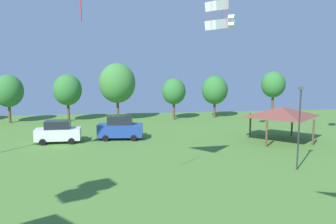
# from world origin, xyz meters

# --- Properties ---
(kite_flying_3) EXTENTS (0.96, 0.98, 1.30)m
(kite_flying_3) POSITION_xyz_m (8.38, 39.91, 12.17)
(kite_flying_3) COLOR white
(kite_flying_4) EXTENTS (1.85, 1.81, 2.35)m
(kite_flying_4) POSITION_xyz_m (4.77, 32.55, 11.84)
(kite_flying_4) COLOR white
(parked_car_leftmost) EXTENTS (4.47, 2.03, 2.29)m
(parked_car_leftmost) POSITION_xyz_m (-9.26, 40.62, 1.13)
(parked_car_leftmost) COLOR silver
(parked_car_leftmost) RESTS_ON ground
(parked_car_second_from_left) EXTENTS (4.83, 2.38, 2.56)m
(parked_car_second_from_left) POSITION_xyz_m (-3.03, 41.41, 1.25)
(parked_car_second_from_left) COLOR #234299
(parked_car_second_from_left) RESTS_ON ground
(park_pavilion) EXTENTS (6.21, 5.69, 3.60)m
(park_pavilion) POSITION_xyz_m (13.35, 38.44, 3.08)
(park_pavilion) COLOR brown
(park_pavilion) RESTS_ON ground
(light_post_2) EXTENTS (0.36, 0.20, 6.36)m
(light_post_2) POSITION_xyz_m (10.34, 28.99, 3.58)
(light_post_2) COLOR #2D2D33
(light_post_2) RESTS_ON ground
(treeline_tree_1) EXTENTS (3.90, 3.90, 6.43)m
(treeline_tree_1) POSITION_xyz_m (-17.65, 53.50, 4.27)
(treeline_tree_1) COLOR brown
(treeline_tree_1) RESTS_ON ground
(treeline_tree_2) EXTENTS (3.83, 3.83, 6.41)m
(treeline_tree_2) POSITION_xyz_m (-10.07, 53.87, 4.29)
(treeline_tree_2) COLOR brown
(treeline_tree_2) RESTS_ON ground
(treeline_tree_3) EXTENTS (5.00, 5.00, 7.92)m
(treeline_tree_3) POSITION_xyz_m (-3.35, 53.91, 5.16)
(treeline_tree_3) COLOR brown
(treeline_tree_3) RESTS_ON ground
(treeline_tree_4) EXTENTS (3.32, 3.32, 5.81)m
(treeline_tree_4) POSITION_xyz_m (4.47, 53.32, 3.96)
(treeline_tree_4) COLOR brown
(treeline_tree_4) RESTS_ON ground
(treeline_tree_5) EXTENTS (3.74, 3.74, 6.09)m
(treeline_tree_5) POSITION_xyz_m (10.63, 54.31, 4.01)
(treeline_tree_5) COLOR brown
(treeline_tree_5) RESTS_ON ground
(treeline_tree_6) EXTENTS (3.47, 3.47, 6.71)m
(treeline_tree_6) POSITION_xyz_m (19.25, 53.75, 4.77)
(treeline_tree_6) COLOR brown
(treeline_tree_6) RESTS_ON ground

